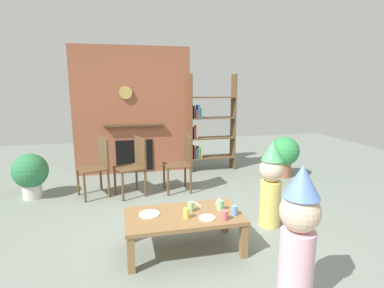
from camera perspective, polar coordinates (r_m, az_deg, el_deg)
The scene contains 20 objects.
ground_plane at distance 3.81m, azimuth -0.85°, elevation -15.39°, with size 12.00×12.00×0.00m, color gray.
brick_fireplace_feature at distance 5.96m, azimuth -11.03°, elevation 6.03°, with size 2.20×0.28×2.40m.
bookshelf at distance 6.03m, azimuth 3.08°, elevation 3.17°, with size 0.90×0.28×1.90m.
coffee_table at distance 3.23m, azimuth -1.55°, elevation -13.91°, with size 1.19×0.65×0.39m.
paper_cup_near_left at distance 3.20m, azimuth 7.94°, elevation -12.20°, with size 0.07×0.07×0.09m, color #669EE0.
paper_cup_near_right at distance 3.09m, azimuth 6.07°, elevation -13.10°, with size 0.08×0.08×0.09m, color #E5666B.
paper_cup_center at distance 3.10m, azimuth -1.04°, elevation -12.84°, with size 0.06×0.06×0.10m, color #F2CC4C.
paper_cup_far_left at distance 3.25m, azimuth -0.21°, elevation -11.66°, with size 0.07×0.07×0.10m, color #8CD18C.
paper_cup_far_right at distance 3.30m, azimuth 5.28°, elevation -11.35°, with size 0.07×0.07×0.10m, color #8CD18C.
paper_plate_front at distance 3.22m, azimuth -7.98°, elevation -12.85°, with size 0.21×0.21×0.01m, color white.
paper_plate_rear at distance 3.12m, azimuth 2.86°, elevation -13.63°, with size 0.17×0.17×0.01m, color white.
birthday_cake_slice at distance 3.46m, azimuth 5.14°, elevation -10.36°, with size 0.10×0.10×0.09m, color pink.
table_fork at distance 3.43m, azimuth 1.12°, elevation -11.24°, with size 0.15×0.02×0.01m, color silver.
child_with_cone_hat at distance 2.56m, azimuth 19.33°, elevation -15.25°, with size 0.31×0.31×1.12m.
child_in_pink at distance 3.79m, azimuth 14.59°, elevation -6.87°, with size 0.29×0.29×1.05m.
dining_chair_left at distance 4.89m, azimuth -17.20°, elevation -3.47°, with size 0.52×0.52×0.90m.
dining_chair_middle at distance 4.80m, azimuth -10.63°, elevation -3.44°, with size 0.51×0.51×0.90m.
dining_chair_right at distance 4.88m, azimuth -1.80°, elevation -3.00°, with size 0.41×0.41×0.90m.
potted_plant_tall at distance 5.88m, azimuth 16.93°, elevation -1.65°, with size 0.53×0.53×0.75m.
potted_plant_short at distance 5.20m, azimuth -28.00°, elevation -4.78°, with size 0.52×0.52×0.68m.
Camera 1 is at (-0.73, -3.33, 1.70)m, focal length 28.48 mm.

